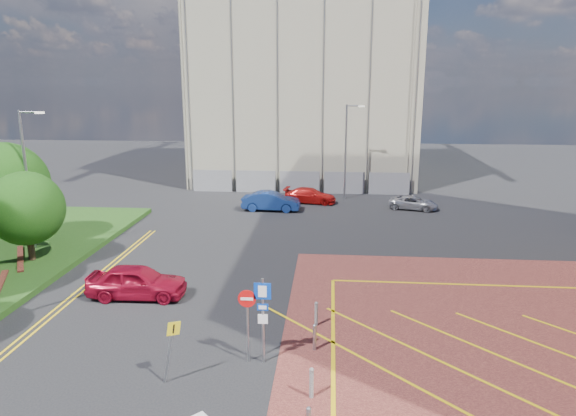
# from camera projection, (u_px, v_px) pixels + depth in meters

# --- Properties ---
(ground) EXTENTS (140.00, 140.00, 0.00)m
(ground) POSITION_uv_depth(u_px,v_px,m) (245.00, 377.00, 17.51)
(ground) COLOR black
(ground) RESTS_ON ground
(tree_c) EXTENTS (4.00, 4.00, 4.90)m
(tree_c) POSITION_uv_depth(u_px,v_px,m) (26.00, 208.00, 27.53)
(tree_c) COLOR #3D2B1C
(tree_c) RESTS_ON grass_bed
(tree_d) EXTENTS (5.00, 5.00, 6.08)m
(tree_d) POSITION_uv_depth(u_px,v_px,m) (6.00, 184.00, 30.51)
(tree_d) COLOR #3D2B1C
(tree_d) RESTS_ON grass_bed
(lamp_left_far) EXTENTS (1.53, 0.16, 8.00)m
(lamp_left_far) POSITION_uv_depth(u_px,v_px,m) (28.00, 175.00, 29.19)
(lamp_left_far) COLOR #9EA0A8
(lamp_left_far) RESTS_ON grass_bed
(lamp_back) EXTENTS (1.53, 0.16, 8.00)m
(lamp_back) POSITION_uv_depth(u_px,v_px,m) (347.00, 148.00, 43.23)
(lamp_back) COLOR #9EA0A8
(lamp_back) RESTS_ON ground
(sign_cluster) EXTENTS (1.17, 0.12, 3.20)m
(sign_cluster) POSITION_uv_depth(u_px,v_px,m) (257.00, 312.00, 17.98)
(sign_cluster) COLOR #9EA0A8
(sign_cluster) RESTS_ON ground
(warning_sign) EXTENTS (0.66, 0.40, 2.25)m
(warning_sign) POSITION_uv_depth(u_px,v_px,m) (171.00, 344.00, 16.83)
(warning_sign) COLOR #9EA0A8
(warning_sign) RESTS_ON ground
(bollard_row) EXTENTS (0.14, 11.14, 0.90)m
(bollard_row) POSITION_uv_depth(u_px,v_px,m) (311.00, 397.00, 15.60)
(bollard_row) COLOR #9EA0A8
(bollard_row) RESTS_ON forecourt
(construction_building) EXTENTS (21.20, 19.20, 22.00)m
(construction_building) POSITION_uv_depth(u_px,v_px,m) (306.00, 70.00, 53.59)
(construction_building) COLOR gray
(construction_building) RESTS_ON ground
(construction_fence) EXTENTS (21.60, 0.06, 2.00)m
(construction_fence) POSITION_uv_depth(u_px,v_px,m) (311.00, 182.00, 46.22)
(construction_fence) COLOR gray
(construction_fence) RESTS_ON ground
(car_red_left) EXTENTS (4.61, 1.98, 1.55)m
(car_red_left) POSITION_uv_depth(u_px,v_px,m) (137.00, 281.00, 23.84)
(car_red_left) COLOR maroon
(car_red_left) RESTS_ON ground
(car_blue_back) EXTENTS (4.56, 1.72, 1.49)m
(car_blue_back) POSITION_uv_depth(u_px,v_px,m) (271.00, 201.00, 40.04)
(car_blue_back) COLOR navy
(car_blue_back) RESTS_ON ground
(car_red_back) EXTENTS (4.51, 2.36, 1.25)m
(car_red_back) POSITION_uv_depth(u_px,v_px,m) (310.00, 196.00, 42.60)
(car_red_back) COLOR red
(car_red_back) RESTS_ON ground
(car_silver_back) EXTENTS (4.12, 2.64, 1.06)m
(car_silver_back) POSITION_uv_depth(u_px,v_px,m) (413.00, 203.00, 40.48)
(car_silver_back) COLOR #A9A9B0
(car_silver_back) RESTS_ON ground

